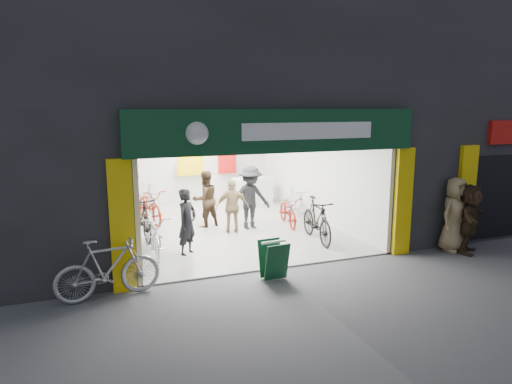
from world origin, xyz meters
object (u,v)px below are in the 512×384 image
bike_right_front (317,220)px  parked_bike (108,268)px  bike_left_front (155,234)px  pedestrian_near (454,214)px  sandwich_board (274,259)px

bike_right_front → parked_bike: size_ratio=1.02×
parked_bike → bike_left_front: bearing=-34.9°
pedestrian_near → sandwich_board: pedestrian_near is taller
bike_right_front → sandwich_board: 2.94m
bike_right_front → pedestrian_near: 3.39m
parked_bike → sandwich_board: bearing=-101.0°
bike_left_front → pedestrian_near: (6.99, -2.31, 0.42)m
bike_right_front → pedestrian_near: size_ratio=1.07×
bike_left_front → pedestrian_near: bearing=-15.4°
bike_left_front → sandwich_board: 3.25m
sandwich_board → pedestrian_near: bearing=-1.0°
pedestrian_near → bike_left_front: bearing=147.8°
bike_right_front → bike_left_front: bearing=-179.3°
bike_left_front → sandwich_board: bike_left_front is taller
parked_bike → sandwich_board: 3.27m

